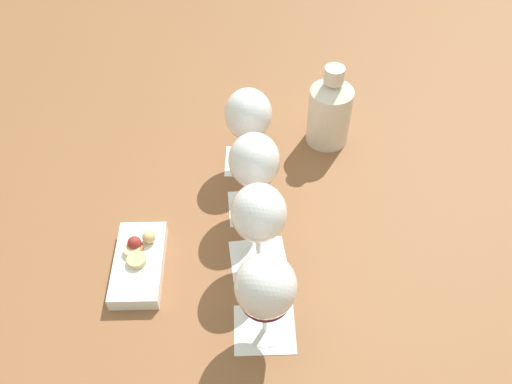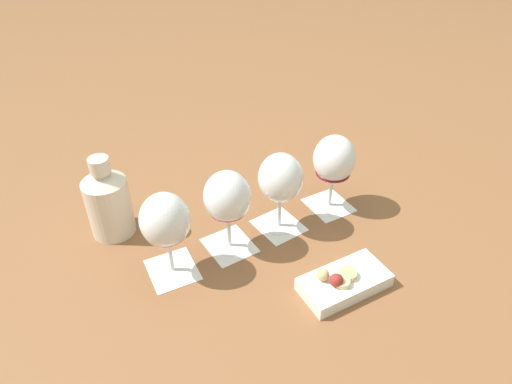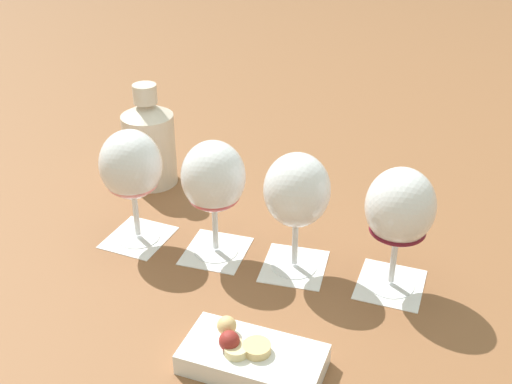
# 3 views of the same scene
# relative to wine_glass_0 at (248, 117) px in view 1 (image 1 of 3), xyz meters

# --- Properties ---
(ground_plane) EXTENTS (8.00, 8.00, 0.00)m
(ground_plane) POSITION_rel_wine_glass_0_xyz_m (0.13, 0.15, -0.13)
(ground_plane) COLOR brown
(tasting_card_0) EXTENTS (0.14, 0.14, 0.00)m
(tasting_card_0) POSITION_rel_wine_glass_0_xyz_m (0.00, 0.00, -0.13)
(tasting_card_0) COLOR white
(tasting_card_0) RESTS_ON ground_plane
(tasting_card_1) EXTENTS (0.14, 0.14, 0.00)m
(tasting_card_1) POSITION_rel_wine_glass_0_xyz_m (0.09, 0.10, -0.13)
(tasting_card_1) COLOR white
(tasting_card_1) RESTS_ON ground_plane
(tasting_card_2) EXTENTS (0.14, 0.14, 0.00)m
(tasting_card_2) POSITION_rel_wine_glass_0_xyz_m (0.18, 0.20, -0.13)
(tasting_card_2) COLOR white
(tasting_card_2) RESTS_ON ground_plane
(tasting_card_3) EXTENTS (0.14, 0.14, 0.00)m
(tasting_card_3) POSITION_rel_wine_glass_0_xyz_m (0.27, 0.31, -0.13)
(tasting_card_3) COLOR white
(tasting_card_3) RESTS_ON ground_plane
(wine_glass_0) EXTENTS (0.10, 0.10, 0.19)m
(wine_glass_0) POSITION_rel_wine_glass_0_xyz_m (0.00, 0.00, 0.00)
(wine_glass_0) COLOR white
(wine_glass_0) RESTS_ON tasting_card_0
(wine_glass_1) EXTENTS (0.10, 0.10, 0.19)m
(wine_glass_1) POSITION_rel_wine_glass_0_xyz_m (0.09, 0.10, 0.00)
(wine_glass_1) COLOR white
(wine_glass_1) RESTS_ON tasting_card_1
(wine_glass_2) EXTENTS (0.10, 0.10, 0.19)m
(wine_glass_2) POSITION_rel_wine_glass_0_xyz_m (0.18, 0.20, -0.00)
(wine_glass_2) COLOR white
(wine_glass_2) RESTS_ON tasting_card_2
(wine_glass_3) EXTENTS (0.10, 0.10, 0.19)m
(wine_glass_3) POSITION_rel_wine_glass_0_xyz_m (0.27, 0.31, 0.00)
(wine_glass_3) COLOR white
(wine_glass_3) RESTS_ON tasting_card_3
(ceramic_vase) EXTENTS (0.10, 0.10, 0.19)m
(ceramic_vase) POSITION_rel_wine_glass_0_xyz_m (-0.18, 0.08, -0.04)
(ceramic_vase) COLOR beige
(ceramic_vase) RESTS_ON ground_plane
(snack_dish) EXTENTS (0.19, 0.19, 0.06)m
(snack_dish) POSITION_rel_wine_glass_0_xyz_m (0.34, 0.05, -0.11)
(snack_dish) COLOR white
(snack_dish) RESTS_ON ground_plane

